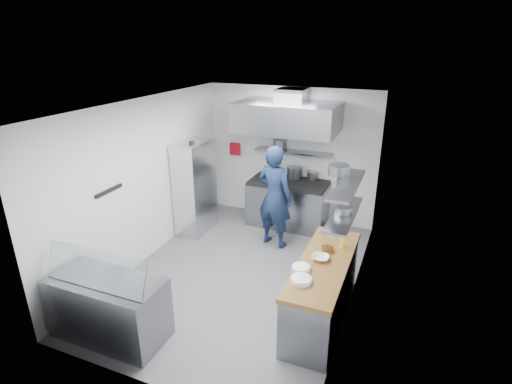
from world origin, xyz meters
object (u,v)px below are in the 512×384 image
at_px(chef, 275,197).
at_px(gas_range, 288,204).
at_px(wire_rack, 195,187).
at_px(display_case, 109,308).

bearing_deg(chef, gas_range, -74.74).
bearing_deg(wire_rack, chef, 1.11).
height_order(gas_range, chef, chef).
bearing_deg(wire_rack, gas_range, 30.37).
bearing_deg(gas_range, chef, -87.94).
bearing_deg(display_case, wire_rack, 99.57).
bearing_deg(gas_range, wire_rack, -149.63).
distance_m(gas_range, display_case, 4.25).
distance_m(chef, wire_rack, 1.66).
distance_m(wire_rack, display_case, 3.23).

